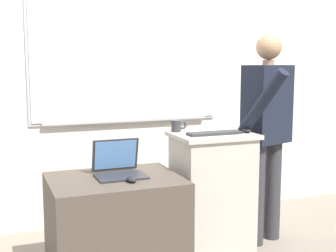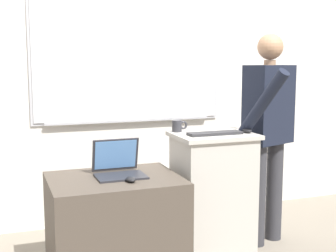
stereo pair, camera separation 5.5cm
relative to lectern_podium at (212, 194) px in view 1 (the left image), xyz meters
The scene contains 9 objects.
back_wall 1.45m from the lectern_podium, 103.87° to the left, with size 6.40×0.17×2.90m.
lectern_podium is the anchor object (origin of this frame).
side_desk 0.79m from the lectern_podium, behind, with size 0.86×0.67×0.69m.
person_presenter 0.70m from the lectern_podium, ahead, with size 0.56×0.63×1.66m.
laptop 0.79m from the lectern_podium, behind, with size 0.32×0.29×0.24m.
wireless_keyboard 0.47m from the lectern_podium, 106.93° to the right, with size 0.40×0.11×0.02m.
computer_mouse_by_laptop 0.79m from the lectern_podium, 159.82° to the right, with size 0.06×0.10×0.03m.
computer_mouse_by_keyboard 0.54m from the lectern_podium, 14.19° to the right, with size 0.06×0.10×0.03m.
coffee_mug 0.57m from the lectern_podium, 143.25° to the left, with size 0.12×0.07×0.09m.
Camera 1 is at (-1.28, -2.68, 1.46)m, focal length 50.00 mm.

